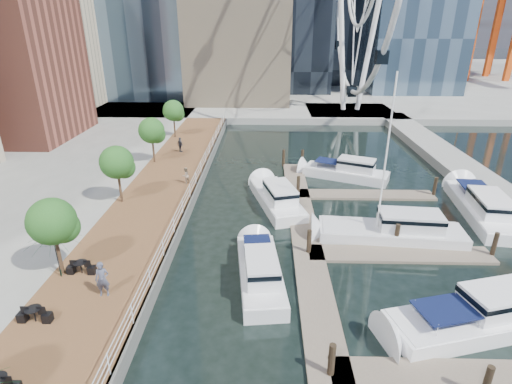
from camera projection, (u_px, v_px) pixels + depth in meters
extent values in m
plane|color=black|center=(261.00, 342.00, 19.19)|extent=(520.00, 520.00, 0.00)
cube|color=brown|center=(156.00, 202.00, 33.04)|extent=(6.00, 60.00, 1.00)
cube|color=#595954|center=(192.00, 203.00, 32.97)|extent=(0.25, 60.00, 1.00)
cube|color=gray|center=(267.00, 76.00, 112.99)|extent=(200.00, 114.00, 1.00)
cube|color=gray|center=(480.00, 184.00, 36.93)|extent=(4.00, 60.00, 1.00)
cube|color=gray|center=(350.00, 113.00, 66.56)|extent=(14.00, 12.00, 1.00)
cube|color=#6D6051|center=(306.00, 238.00, 28.29)|extent=(2.00, 32.00, 0.20)
cube|color=#6D6051|center=(471.00, 378.00, 17.09)|extent=(12.00, 2.00, 0.20)
cube|color=#6D6051|center=(399.00, 254.00, 26.30)|extent=(12.00, 2.00, 0.20)
cube|color=#6D6051|center=(365.00, 195.00, 35.51)|extent=(12.00, 2.00, 0.20)
cube|color=brown|center=(12.00, 53.00, 47.00)|extent=(12.00, 14.00, 20.00)
cube|color=#BCAD8E|center=(29.00, 18.00, 60.34)|extent=(14.00, 16.00, 28.00)
cylinder|color=white|center=(341.00, 25.00, 61.39)|extent=(0.80, 0.80, 26.00)
cylinder|color=white|center=(374.00, 25.00, 61.27)|extent=(0.80, 0.80, 26.00)
cylinder|color=#3F2B1C|center=(59.00, 255.00, 22.31)|extent=(0.20, 0.20, 2.40)
sphere|color=#265B1E|center=(52.00, 221.00, 21.49)|extent=(2.60, 2.60, 2.60)
cylinder|color=#3F2B1C|center=(120.00, 188.00, 31.52)|extent=(0.20, 0.20, 2.40)
sphere|color=#265B1E|center=(117.00, 162.00, 30.71)|extent=(2.60, 2.60, 2.60)
cylinder|color=#3F2B1C|center=(154.00, 151.00, 40.74)|extent=(0.20, 0.20, 2.40)
sphere|color=#265B1E|center=(151.00, 130.00, 39.92)|extent=(2.60, 2.60, 2.60)
cylinder|color=#3F2B1C|center=(175.00, 127.00, 49.95)|extent=(0.20, 0.20, 2.40)
sphere|color=#265B1E|center=(173.00, 111.00, 49.14)|extent=(2.60, 2.60, 2.60)
imported|color=#434759|center=(102.00, 279.00, 20.55)|extent=(0.78, 0.57, 1.96)
imported|color=gray|center=(186.00, 175.00, 35.33)|extent=(0.88, 0.92, 1.50)
imported|color=#2D2F39|center=(180.00, 145.00, 44.12)|extent=(0.97, 0.96, 1.65)
imported|color=#103C21|center=(57.00, 256.00, 21.95)|extent=(3.85, 3.88, 2.65)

